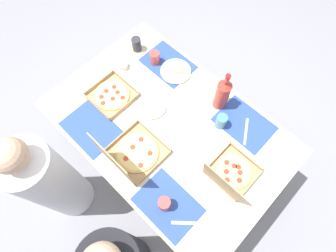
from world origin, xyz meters
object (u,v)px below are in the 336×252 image
(cup_dark, at_px, (155,58))
(cup_red, at_px, (164,204))
(plate_near_right, at_px, (152,106))
(soda_bottle, at_px, (222,94))
(cup_spare, at_px, (137,44))
(pizza_box_corner_left, at_px, (231,174))
(condiment_bowl, at_px, (123,65))
(cup_clear_right, at_px, (221,121))
(pizza_box_corner_right, at_px, (132,154))
(pizza_box_edge_far, at_px, (112,95))
(plate_near_left, at_px, (176,71))
(diner_right_seat, at_px, (51,181))

(cup_dark, height_order, cup_red, cup_red)
(plate_near_right, bearing_deg, soda_bottle, -133.14)
(plate_near_right, distance_m, cup_spare, 0.50)
(pizza_box_corner_left, height_order, condiment_bowl, pizza_box_corner_left)
(plate_near_right, relative_size, cup_red, 1.90)
(pizza_box_corner_left, bearing_deg, cup_red, 68.29)
(cup_spare, bearing_deg, condiment_bowl, 104.52)
(cup_clear_right, distance_m, cup_spare, 0.84)
(cup_spare, bearing_deg, cup_dark, -176.96)
(soda_bottle, bearing_deg, condiment_bowl, 19.64)
(pizza_box_corner_right, bearing_deg, soda_bottle, -102.18)
(pizza_box_edge_far, height_order, cup_red, cup_red)
(soda_bottle, xyz_separation_m, cup_red, (-0.20, 0.73, -0.08))
(pizza_box_corner_right, distance_m, cup_clear_right, 0.59)
(plate_near_right, relative_size, cup_spare, 1.90)
(pizza_box_corner_left, bearing_deg, condiment_bowl, -4.94)
(pizza_box_edge_far, distance_m, pizza_box_corner_right, 0.46)
(plate_near_left, height_order, soda_bottle, soda_bottle)
(pizza_box_edge_far, bearing_deg, plate_near_right, -153.11)
(pizza_box_edge_far, xyz_separation_m, soda_bottle, (-0.56, -0.46, 0.12))
(plate_near_left, bearing_deg, cup_spare, 8.22)
(pizza_box_corner_right, bearing_deg, cup_clear_right, -114.42)
(pizza_box_corner_right, relative_size, cup_spare, 3.24)
(cup_dark, distance_m, cup_red, 1.01)
(soda_bottle, relative_size, cup_red, 3.09)
(cup_dark, bearing_deg, diner_right_seat, 94.12)
(pizza_box_corner_right, distance_m, cup_dark, 0.73)
(pizza_box_corner_right, bearing_deg, pizza_box_corner_left, -147.38)
(pizza_box_edge_far, distance_m, cup_red, 0.81)
(pizza_box_edge_far, distance_m, plate_near_right, 0.28)
(pizza_box_corner_left, distance_m, cup_dark, 0.95)
(pizza_box_corner_right, xyz_separation_m, cup_clear_right, (-0.24, -0.54, 0.00))
(cup_red, bearing_deg, cup_dark, -41.80)
(pizza_box_corner_right, xyz_separation_m, cup_spare, (0.59, -0.59, 0.00))
(pizza_box_corner_right, distance_m, cup_spare, 0.83)
(cup_dark, bearing_deg, soda_bottle, -174.58)
(pizza_box_corner_right, height_order, cup_clear_right, pizza_box_corner_right)
(cup_spare, bearing_deg, soda_bottle, -175.16)
(pizza_box_edge_far, distance_m, soda_bottle, 0.73)
(pizza_box_edge_far, relative_size, soda_bottle, 0.84)
(cup_clear_right, bearing_deg, diner_right_seat, 60.04)
(plate_near_right, relative_size, diner_right_seat, 0.17)
(pizza_box_corner_left, xyz_separation_m, soda_bottle, (0.36, -0.33, 0.09))
(plate_near_right, height_order, cup_clear_right, cup_clear_right)
(pizza_box_corner_left, height_order, diner_right_seat, diner_right_seat)
(pizza_box_edge_far, distance_m, cup_spare, 0.43)
(soda_bottle, bearing_deg, diner_right_seat, 66.97)
(pizza_box_edge_far, xyz_separation_m, plate_near_right, (-0.25, -0.13, -0.00))
(plate_near_left, relative_size, cup_red, 2.07)
(plate_near_right, bearing_deg, cup_spare, -32.20)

